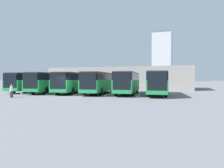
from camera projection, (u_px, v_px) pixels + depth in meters
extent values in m
plane|color=slate|center=(67.00, 96.00, 27.63)|extent=(600.00, 600.00, 0.00)
cube|color=#238447|center=(157.00, 86.00, 29.98)|extent=(4.07, 12.19, 1.61)
cube|color=black|center=(157.00, 77.00, 29.95)|extent=(4.01, 12.01, 0.98)
cube|color=black|center=(157.00, 81.00, 24.08)|extent=(2.15, 0.34, 2.09)
cube|color=#238447|center=(157.00, 93.00, 24.11)|extent=(2.32, 0.38, 0.40)
cube|color=#333338|center=(157.00, 72.00, 29.94)|extent=(3.91, 11.70, 0.12)
cylinder|color=black|center=(166.00, 93.00, 26.15)|extent=(0.45, 1.14, 1.11)
cylinder|color=black|center=(148.00, 93.00, 26.57)|extent=(0.45, 1.14, 1.11)
cylinder|color=black|center=(164.00, 90.00, 33.43)|extent=(0.45, 1.14, 1.11)
cylinder|color=black|center=(149.00, 90.00, 33.85)|extent=(0.45, 1.14, 1.11)
cube|color=#9E9E99|center=(139.00, 95.00, 29.00)|extent=(1.07, 6.07, 0.15)
cube|color=#238447|center=(128.00, 86.00, 31.63)|extent=(4.07, 12.19, 1.61)
cube|color=black|center=(128.00, 77.00, 31.60)|extent=(4.01, 12.01, 0.98)
cube|color=black|center=(122.00, 81.00, 25.73)|extent=(2.15, 0.34, 2.09)
cube|color=#238447|center=(122.00, 92.00, 25.76)|extent=(2.32, 0.38, 0.40)
cube|color=#333338|center=(128.00, 73.00, 31.59)|extent=(3.91, 11.70, 0.12)
cylinder|color=black|center=(133.00, 92.00, 27.80)|extent=(0.45, 1.14, 1.11)
cylinder|color=black|center=(116.00, 92.00, 28.22)|extent=(0.45, 1.14, 1.11)
cylinder|color=black|center=(137.00, 89.00, 35.08)|extent=(0.45, 1.14, 1.11)
cylinder|color=black|center=(124.00, 89.00, 35.50)|extent=(0.45, 1.14, 1.11)
cube|color=#9E9E99|center=(110.00, 94.00, 30.65)|extent=(1.07, 6.07, 0.15)
cube|color=#238447|center=(100.00, 85.00, 32.53)|extent=(4.07, 12.19, 1.61)
cube|color=black|center=(100.00, 77.00, 32.50)|extent=(4.01, 12.01, 0.98)
cube|color=black|center=(88.00, 81.00, 26.63)|extent=(2.15, 0.34, 2.09)
cube|color=#238447|center=(88.00, 92.00, 26.65)|extent=(2.32, 0.38, 0.40)
cube|color=#333338|center=(100.00, 73.00, 32.48)|extent=(3.91, 11.70, 0.12)
cylinder|color=black|center=(101.00, 92.00, 28.69)|extent=(0.45, 1.14, 1.11)
cylinder|color=black|center=(85.00, 91.00, 29.11)|extent=(0.45, 1.14, 1.11)
cylinder|color=black|center=(112.00, 89.00, 35.97)|extent=(0.45, 1.14, 1.11)
cylinder|color=black|center=(99.00, 89.00, 36.39)|extent=(0.45, 1.14, 1.11)
cube|color=#9E9E99|center=(82.00, 94.00, 31.54)|extent=(1.07, 6.07, 0.15)
cube|color=#238447|center=(75.00, 85.00, 33.82)|extent=(4.07, 12.19, 1.61)
cube|color=black|center=(75.00, 77.00, 33.79)|extent=(4.01, 12.01, 0.98)
cube|color=black|center=(58.00, 81.00, 27.92)|extent=(2.15, 0.34, 2.09)
cube|color=#238447|center=(58.00, 91.00, 27.95)|extent=(2.32, 0.38, 0.40)
cube|color=#333338|center=(75.00, 73.00, 33.78)|extent=(3.91, 11.70, 0.12)
cylinder|color=black|center=(72.00, 91.00, 29.99)|extent=(0.45, 1.14, 1.11)
cylinder|color=black|center=(58.00, 91.00, 30.41)|extent=(0.45, 1.14, 1.11)
cylinder|color=black|center=(88.00, 89.00, 37.27)|extent=(0.45, 1.14, 1.11)
cylinder|color=black|center=(76.00, 89.00, 37.68)|extent=(0.45, 1.14, 1.11)
cube|color=#9E9E99|center=(57.00, 93.00, 32.83)|extent=(1.07, 6.07, 0.15)
cube|color=#238447|center=(51.00, 85.00, 35.04)|extent=(4.07, 12.19, 1.61)
cube|color=black|center=(51.00, 77.00, 35.02)|extent=(4.01, 12.01, 0.98)
cube|color=black|center=(30.00, 81.00, 29.15)|extent=(2.15, 0.34, 2.09)
cube|color=#238447|center=(30.00, 90.00, 29.17)|extent=(2.32, 0.38, 0.40)
cube|color=#333338|center=(51.00, 73.00, 35.00)|extent=(3.91, 11.70, 0.12)
cylinder|color=black|center=(46.00, 91.00, 31.21)|extent=(0.45, 1.14, 1.11)
cylinder|color=black|center=(32.00, 90.00, 31.63)|extent=(0.45, 1.14, 1.11)
cylinder|color=black|center=(67.00, 88.00, 38.49)|extent=(0.45, 1.14, 1.11)
cylinder|color=black|center=(55.00, 88.00, 38.91)|extent=(0.45, 1.14, 1.11)
cube|color=#9E9E99|center=(33.00, 93.00, 34.06)|extent=(1.07, 6.07, 0.15)
cube|color=#238447|center=(33.00, 85.00, 37.14)|extent=(4.07, 12.19, 1.61)
cube|color=black|center=(33.00, 77.00, 37.11)|extent=(4.01, 12.01, 0.98)
cube|color=black|center=(10.00, 80.00, 31.24)|extent=(2.15, 0.34, 2.09)
cube|color=#238447|center=(10.00, 90.00, 31.27)|extent=(2.32, 0.38, 0.40)
cube|color=#333338|center=(33.00, 74.00, 37.10)|extent=(3.91, 11.70, 0.12)
cylinder|color=black|center=(26.00, 90.00, 33.31)|extent=(0.45, 1.14, 1.11)
cylinder|color=black|center=(13.00, 90.00, 33.73)|extent=(0.45, 1.14, 1.11)
cylinder|color=black|center=(49.00, 88.00, 40.59)|extent=(0.45, 1.14, 1.11)
cylinder|color=black|center=(38.00, 88.00, 41.00)|extent=(0.45, 1.14, 1.11)
cylinder|color=#38384C|center=(11.00, 94.00, 25.80)|extent=(0.21, 0.21, 0.75)
cylinder|color=#38384C|center=(12.00, 94.00, 25.79)|extent=(0.21, 0.21, 0.75)
cylinder|color=silver|center=(12.00, 89.00, 25.78)|extent=(0.43, 0.43, 0.59)
sphere|color=tan|center=(12.00, 85.00, 25.77)|extent=(0.20, 0.20, 0.20)
cube|color=gray|center=(121.00, 78.00, 50.41)|extent=(31.48, 11.45, 4.76)
cube|color=silver|center=(129.00, 70.00, 57.19)|extent=(31.48, 3.00, 0.24)
cylinder|color=slate|center=(173.00, 79.00, 54.69)|extent=(0.20, 0.20, 4.51)
cylinder|color=slate|center=(92.00, 79.00, 61.88)|extent=(0.20, 0.20, 4.51)
cube|color=#ADB2B7|center=(162.00, 58.00, 233.15)|extent=(19.59, 19.59, 50.48)
cube|color=#4C4C51|center=(162.00, 33.00, 232.55)|extent=(13.71, 13.71, 2.40)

